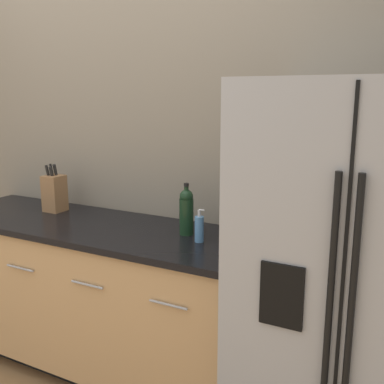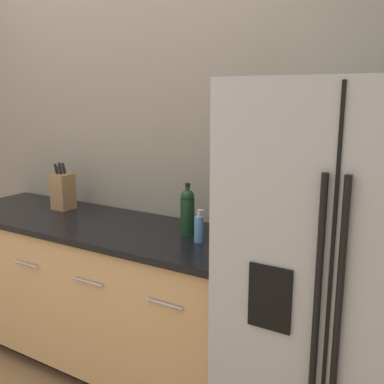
{
  "view_description": "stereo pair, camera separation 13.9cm",
  "coord_description": "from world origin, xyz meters",
  "px_view_note": "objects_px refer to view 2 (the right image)",
  "views": [
    {
      "loc": [
        1.71,
        -0.98,
        1.65
      ],
      "look_at": [
        0.68,
        0.97,
        1.17
      ],
      "focal_mm": 42.0,
      "sensor_mm": 36.0,
      "label": 1
    },
    {
      "loc": [
        1.83,
        -0.91,
        1.65
      ],
      "look_at": [
        0.68,
        0.97,
        1.17
      ],
      "focal_mm": 42.0,
      "sensor_mm": 36.0,
      "label": 2
    }
  ],
  "objects_px": {
    "refrigerator": "(352,292)",
    "wine_bottle": "(187,211)",
    "oil_bottle": "(236,224)",
    "knife_block": "(63,191)",
    "soap_dispenser": "(199,229)"
  },
  "relations": [
    {
      "from": "refrigerator",
      "to": "wine_bottle",
      "type": "relative_size",
      "value": 6.15
    },
    {
      "from": "oil_bottle",
      "to": "wine_bottle",
      "type": "bearing_deg",
      "value": -175.3
    },
    {
      "from": "oil_bottle",
      "to": "knife_block",
      "type": "bearing_deg",
      "value": 179.19
    },
    {
      "from": "soap_dispenser",
      "to": "oil_bottle",
      "type": "bearing_deg",
      "value": 33.43
    },
    {
      "from": "refrigerator",
      "to": "oil_bottle",
      "type": "xyz_separation_m",
      "value": [
        -0.62,
        0.17,
        0.15
      ]
    },
    {
      "from": "knife_block",
      "to": "soap_dispenser",
      "type": "height_order",
      "value": "knife_block"
    },
    {
      "from": "soap_dispenser",
      "to": "wine_bottle",
      "type": "bearing_deg",
      "value": 145.44
    },
    {
      "from": "knife_block",
      "to": "oil_bottle",
      "type": "distance_m",
      "value": 1.25
    },
    {
      "from": "wine_bottle",
      "to": "oil_bottle",
      "type": "bearing_deg",
      "value": 4.7
    },
    {
      "from": "knife_block",
      "to": "soap_dispenser",
      "type": "xyz_separation_m",
      "value": [
        1.09,
        -0.12,
        -0.05
      ]
    },
    {
      "from": "refrigerator",
      "to": "oil_bottle",
      "type": "height_order",
      "value": "refrigerator"
    },
    {
      "from": "refrigerator",
      "to": "knife_block",
      "type": "relative_size",
      "value": 5.65
    },
    {
      "from": "knife_block",
      "to": "wine_bottle",
      "type": "height_order",
      "value": "knife_block"
    },
    {
      "from": "refrigerator",
      "to": "oil_bottle",
      "type": "distance_m",
      "value": 0.66
    },
    {
      "from": "refrigerator",
      "to": "soap_dispenser",
      "type": "relative_size",
      "value": 9.97
    }
  ]
}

